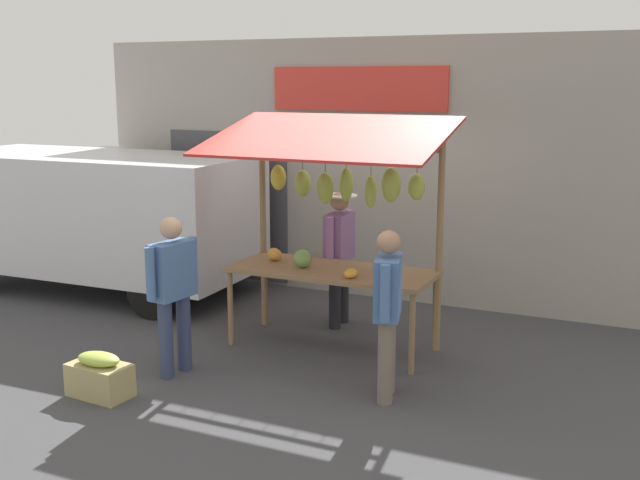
{
  "coord_description": "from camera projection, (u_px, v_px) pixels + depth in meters",
  "views": [
    {
      "loc": [
        -3.32,
        7.38,
        2.86
      ],
      "look_at": [
        0.0,
        0.3,
        1.25
      ],
      "focal_mm": 43.73,
      "sensor_mm": 36.0,
      "label": 1
    }
  ],
  "objects": [
    {
      "name": "parked_van",
      "position": [
        86.0,
        209.0,
        10.7
      ],
      "size": [
        4.45,
        1.98,
        1.88
      ],
      "rotation": [
        0.0,
        0.0,
        0.03
      ],
      "color": "silver",
      "rests_on": "ground"
    },
    {
      "name": "vendor_with_sunhat",
      "position": [
        339.0,
        248.0,
        9.08
      ],
      "size": [
        0.41,
        0.69,
        1.6
      ],
      "rotation": [
        0.0,
        0.0,
        1.62
      ],
      "color": "#232328",
      "rests_on": "ground"
    },
    {
      "name": "ground_plane",
      "position": [
        332.0,
        347.0,
        8.5
      ],
      "size": [
        40.0,
        40.0,
        0.0
      ],
      "primitive_type": "plane",
      "color": "#424244"
    },
    {
      "name": "produce_crate_near",
      "position": [
        100.0,
        376.0,
        7.15
      ],
      "size": [
        0.6,
        0.38,
        0.42
      ],
      "color": "tan",
      "rests_on": "ground"
    },
    {
      "name": "shopper_in_grey_tee",
      "position": [
        173.0,
        285.0,
        7.56
      ],
      "size": [
        0.28,
        0.68,
        1.58
      ],
      "rotation": [
        0.0,
        0.0,
        -1.7
      ],
      "color": "navy",
      "rests_on": "ground"
    },
    {
      "name": "market_stall",
      "position": [
        333.0,
        205.0,
        8.25
      ],
      "size": [
        2.5,
        1.46,
        2.5
      ],
      "color": "olive",
      "rests_on": "ground"
    },
    {
      "name": "street_backdrop",
      "position": [
        397.0,
        171.0,
        10.13
      ],
      "size": [
        9.0,
        0.3,
        3.4
      ],
      "color": "#9E998E",
      "rests_on": "ground"
    },
    {
      "name": "shopper_with_shopping_bag",
      "position": [
        388.0,
        304.0,
        6.97
      ],
      "size": [
        0.33,
        0.66,
        1.56
      ],
      "rotation": [
        0.0,
        0.0,
        -1.31
      ],
      "color": "#726656",
      "rests_on": "ground"
    }
  ]
}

